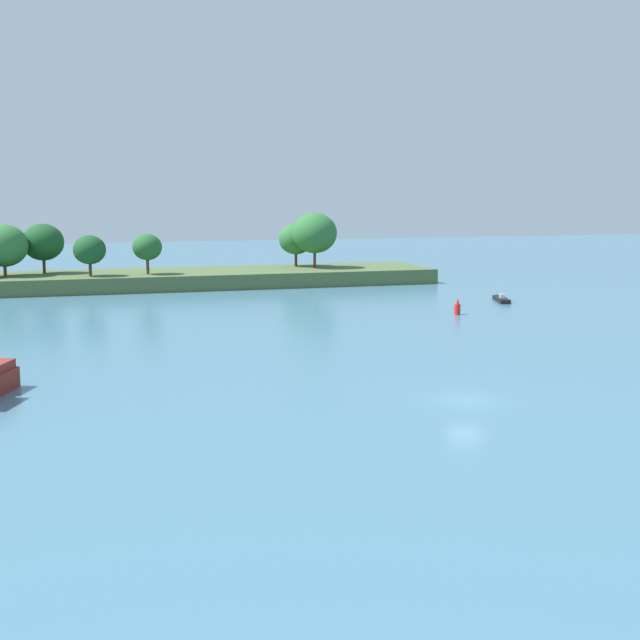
% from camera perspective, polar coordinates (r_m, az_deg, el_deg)
% --- Properties ---
extents(ground_plane, '(400.00, 400.00, 0.00)m').
position_cam_1_polar(ground_plane, '(57.60, 9.80, -5.36)').
color(ground_plane, teal).
extents(treeline_island, '(74.03, 15.79, 10.91)m').
position_cam_1_polar(treeline_island, '(127.99, -10.26, 3.62)').
color(treeline_island, '#4C6038').
rests_on(treeline_island, ground).
extents(fishing_skiff, '(2.81, 5.73, 1.03)m').
position_cam_1_polar(fishing_skiff, '(111.09, 12.14, 1.37)').
color(fishing_skiff, black).
rests_on(fishing_skiff, ground).
extents(channel_buoy_red, '(0.70, 0.70, 1.90)m').
position_cam_1_polar(channel_buoy_red, '(97.91, 9.25, 0.82)').
color(channel_buoy_red, red).
rests_on(channel_buoy_red, ground).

